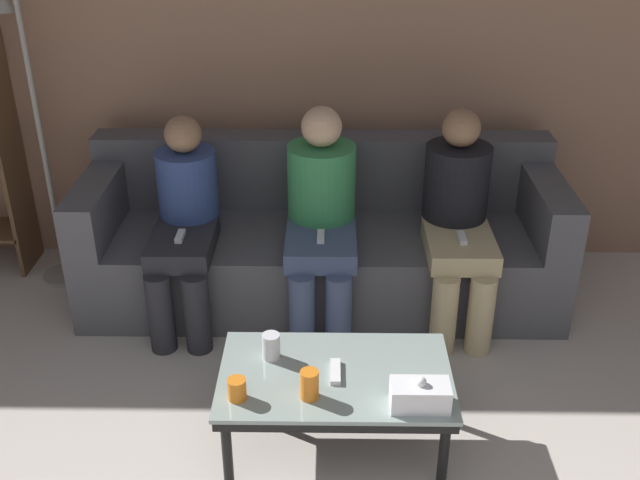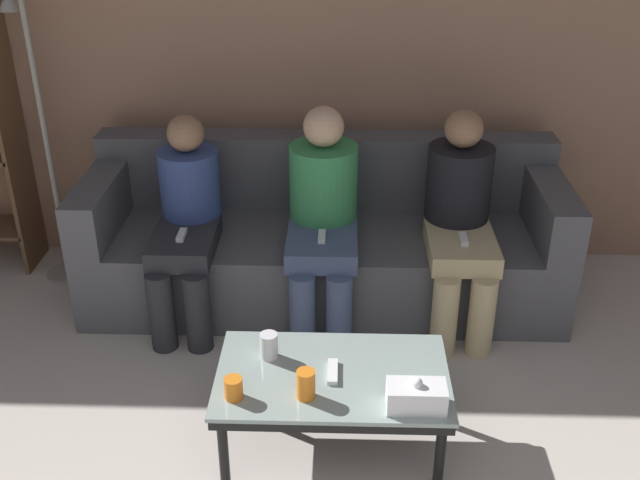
{
  "view_description": "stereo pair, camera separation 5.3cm",
  "coord_description": "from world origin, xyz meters",
  "px_view_note": "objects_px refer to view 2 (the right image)",
  "views": [
    {
      "loc": [
        0.04,
        -0.35,
        2.24
      ],
      "look_at": [
        0.0,
        2.65,
        0.67
      ],
      "focal_mm": 42.0,
      "sensor_mm": 36.0,
      "label": 1
    },
    {
      "loc": [
        0.09,
        -0.35,
        2.24
      ],
      "look_at": [
        0.0,
        2.65,
        0.67
      ],
      "focal_mm": 42.0,
      "sensor_mm": 36.0,
      "label": 2
    }
  ],
  "objects_px": {
    "cup_far_center": "(234,388)",
    "tissue_box": "(416,396)",
    "game_remote": "(333,372)",
    "seated_person_mid_left": "(323,211)",
    "couch": "(324,242)",
    "cup_near_right": "(306,384)",
    "seated_person_mid_right": "(460,215)",
    "cup_near_left": "(269,346)",
    "seated_person_left_end": "(187,217)",
    "coffee_table": "(332,382)",
    "standing_lamp": "(41,89)"
  },
  "relations": [
    {
      "from": "coffee_table",
      "to": "seated_person_mid_left",
      "type": "xyz_separation_m",
      "value": [
        -0.07,
        1.09,
        0.24
      ]
    },
    {
      "from": "cup_near_left",
      "to": "cup_near_right",
      "type": "xyz_separation_m",
      "value": [
        0.16,
        -0.25,
        0.0
      ]
    },
    {
      "from": "game_remote",
      "to": "seated_person_mid_left",
      "type": "height_order",
      "value": "seated_person_mid_left"
    },
    {
      "from": "seated_person_left_end",
      "to": "seated_person_mid_left",
      "type": "bearing_deg",
      "value": 2.06
    },
    {
      "from": "couch",
      "to": "cup_near_right",
      "type": "height_order",
      "value": "couch"
    },
    {
      "from": "seated_person_mid_left",
      "to": "seated_person_mid_right",
      "type": "height_order",
      "value": "seated_person_mid_left"
    },
    {
      "from": "coffee_table",
      "to": "seated_person_left_end",
      "type": "height_order",
      "value": "seated_person_left_end"
    },
    {
      "from": "couch",
      "to": "cup_near_left",
      "type": "relative_size",
      "value": 23.06
    },
    {
      "from": "cup_far_center",
      "to": "game_remote",
      "type": "height_order",
      "value": "cup_far_center"
    },
    {
      "from": "cup_near_right",
      "to": "tissue_box",
      "type": "relative_size",
      "value": 0.54
    },
    {
      "from": "standing_lamp",
      "to": "couch",
      "type": "bearing_deg",
      "value": -4.95
    },
    {
      "from": "tissue_box",
      "to": "game_remote",
      "type": "height_order",
      "value": "tissue_box"
    },
    {
      "from": "cup_near_right",
      "to": "seated_person_mid_right",
      "type": "xyz_separation_m",
      "value": [
        0.73,
        1.23,
        0.13
      ]
    },
    {
      "from": "game_remote",
      "to": "standing_lamp",
      "type": "bearing_deg",
      "value": 137.56
    },
    {
      "from": "coffee_table",
      "to": "cup_far_center",
      "type": "bearing_deg",
      "value": -157.08
    },
    {
      "from": "game_remote",
      "to": "tissue_box",
      "type": "bearing_deg",
      "value": -31.37
    },
    {
      "from": "cup_near_right",
      "to": "standing_lamp",
      "type": "distance_m",
      "value": 2.25
    },
    {
      "from": "cup_near_right",
      "to": "standing_lamp",
      "type": "height_order",
      "value": "standing_lamp"
    },
    {
      "from": "game_remote",
      "to": "seated_person_mid_right",
      "type": "distance_m",
      "value": 1.26
    },
    {
      "from": "coffee_table",
      "to": "tissue_box",
      "type": "relative_size",
      "value": 4.2
    },
    {
      "from": "game_remote",
      "to": "seated_person_left_end",
      "type": "bearing_deg",
      "value": 125.78
    },
    {
      "from": "cup_far_center",
      "to": "tissue_box",
      "type": "distance_m",
      "value": 0.68
    },
    {
      "from": "couch",
      "to": "standing_lamp",
      "type": "xyz_separation_m",
      "value": [
        -1.5,
        0.13,
        0.82
      ]
    },
    {
      "from": "cup_near_left",
      "to": "standing_lamp",
      "type": "height_order",
      "value": "standing_lamp"
    },
    {
      "from": "game_remote",
      "to": "seated_person_mid_left",
      "type": "relative_size",
      "value": 0.13
    },
    {
      "from": "cup_near_left",
      "to": "seated_person_mid_right",
      "type": "bearing_deg",
      "value": 47.74
    },
    {
      "from": "game_remote",
      "to": "seated_person_mid_right",
      "type": "height_order",
      "value": "seated_person_mid_right"
    },
    {
      "from": "seated_person_left_end",
      "to": "cup_far_center",
      "type": "bearing_deg",
      "value": -71.97
    },
    {
      "from": "cup_near_right",
      "to": "couch",
      "type": "bearing_deg",
      "value": 88.85
    },
    {
      "from": "cup_far_center",
      "to": "tissue_box",
      "type": "relative_size",
      "value": 0.4
    },
    {
      "from": "seated_person_mid_left",
      "to": "seated_person_mid_right",
      "type": "relative_size",
      "value": 1.01
    },
    {
      "from": "couch",
      "to": "seated_person_mid_left",
      "type": "height_order",
      "value": "seated_person_mid_left"
    },
    {
      "from": "standing_lamp",
      "to": "seated_person_mid_left",
      "type": "relative_size",
      "value": 1.64
    },
    {
      "from": "tissue_box",
      "to": "standing_lamp",
      "type": "bearing_deg",
      "value": 139.18
    },
    {
      "from": "tissue_box",
      "to": "seated_person_mid_left",
      "type": "distance_m",
      "value": 1.34
    },
    {
      "from": "coffee_table",
      "to": "seated_person_mid_left",
      "type": "distance_m",
      "value": 1.12
    },
    {
      "from": "seated_person_mid_right",
      "to": "coffee_table",
      "type": "bearing_deg",
      "value": -120.18
    },
    {
      "from": "seated_person_mid_left",
      "to": "cup_far_center",
      "type": "bearing_deg",
      "value": -103.56
    },
    {
      "from": "cup_near_right",
      "to": "seated_person_mid_left",
      "type": "bearing_deg",
      "value": 88.65
    },
    {
      "from": "cup_near_right",
      "to": "seated_person_mid_right",
      "type": "bearing_deg",
      "value": 59.33
    },
    {
      "from": "couch",
      "to": "cup_near_left",
      "type": "distance_m",
      "value": 1.22
    },
    {
      "from": "coffee_table",
      "to": "game_remote",
      "type": "relative_size",
      "value": 6.15
    },
    {
      "from": "seated_person_left_end",
      "to": "seated_person_mid_right",
      "type": "xyz_separation_m",
      "value": [
        1.4,
        0.02,
        0.03
      ]
    },
    {
      "from": "cup_far_center",
      "to": "tissue_box",
      "type": "height_order",
      "value": "tissue_box"
    },
    {
      "from": "seated_person_mid_left",
      "to": "couch",
      "type": "bearing_deg",
      "value": 90.0
    },
    {
      "from": "game_remote",
      "to": "seated_person_mid_right",
      "type": "bearing_deg",
      "value": 59.82
    },
    {
      "from": "cup_far_center",
      "to": "tissue_box",
      "type": "xyz_separation_m",
      "value": [
        0.68,
        -0.03,
        0.01
      ]
    },
    {
      "from": "coffee_table",
      "to": "standing_lamp",
      "type": "bearing_deg",
      "value": 137.56
    },
    {
      "from": "seated_person_mid_right",
      "to": "couch",
      "type": "bearing_deg",
      "value": 162.43
    },
    {
      "from": "seated_person_mid_left",
      "to": "coffee_table",
      "type": "bearing_deg",
      "value": -86.36
    }
  ]
}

